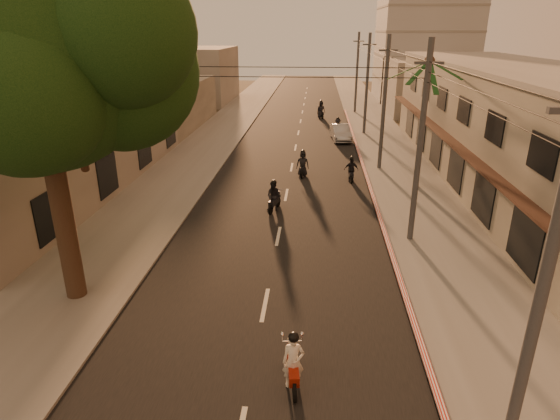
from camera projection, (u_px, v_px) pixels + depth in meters
The scene contains 20 objects.
ground at pixel (258, 339), 15.00m from camera, with size 160.00×160.00×0.00m, color #383023.
road at pixel (292, 167), 33.59m from camera, with size 10.00×140.00×0.02m, color black.
sidewalk_right at pixel (398, 169), 33.03m from camera, with size 5.00×140.00×0.12m, color slate.
sidewalk_left at pixel (189, 164), 34.11m from camera, with size 5.00×140.00×0.12m, color slate.
curb_stripe at pixel (371, 190), 28.54m from camera, with size 0.20×60.00×0.20m, color red.
shophouse_row at pixel (512, 125), 29.41m from camera, with size 8.80×34.20×7.30m.
left_building at pixel (55, 148), 28.07m from camera, with size 8.20×24.20×5.20m.
broadleaf_tree at pixel (49, 57), 14.40m from camera, with size 9.60×8.70×12.10m.
palm_tree at pixel (429, 69), 26.71m from camera, with size 5.00×5.00×8.20m.
utility_poles at pixel (386, 74), 30.78m from camera, with size 1.20×48.26×9.00m.
filler_right at pixel (423, 86), 54.74m from camera, with size 8.00×14.00×6.00m, color #A29B92.
filler_left_near at pixel (160, 105), 46.81m from camera, with size 8.00×14.00×4.40m, color #A29B92.
filler_left_far at pixel (201, 75), 63.07m from camera, with size 8.00×14.00×7.00m, color #A29B92.
scooter_red at pixel (293, 362), 12.79m from camera, with size 0.75×1.79×1.76m.
scooter_mid_a at pixel (274, 197), 25.27m from camera, with size 1.12×1.79×1.79m.
scooter_mid_b at pixel (351, 170), 30.30m from camera, with size 0.94×1.69×1.65m.
scooter_far_a at pixel (303, 164), 31.34m from camera, with size 0.88×1.84×1.81m.
scooter_far_b at pixel (337, 128), 42.92m from camera, with size 1.23×1.82×1.79m.
parked_car at pixel (341, 133), 41.54m from camera, with size 1.89×4.34×1.39m, color #A2A4AA.
scooter_far_c at pixel (321, 110), 51.71m from camera, with size 1.22×1.95×1.97m.
Camera 1 is at (1.65, -12.39, 9.30)m, focal length 30.00 mm.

